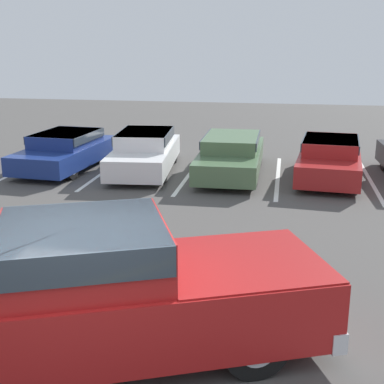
# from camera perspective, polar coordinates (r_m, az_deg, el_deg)

# --- Properties ---
(ground_plane) EXTENTS (60.00, 60.00, 0.00)m
(ground_plane) POSITION_cam_1_polar(r_m,az_deg,el_deg) (7.00, -11.44, -19.26)
(ground_plane) COLOR #4C4947
(stall_stripe_a) EXTENTS (0.12, 5.29, 0.01)m
(stall_stripe_a) POSITION_cam_1_polar(r_m,az_deg,el_deg) (18.32, -17.03, 2.65)
(stall_stripe_a) COLOR white
(stall_stripe_a) RESTS_ON ground_plane
(stall_stripe_b) EXTENTS (0.12, 5.29, 0.01)m
(stall_stripe_b) POSITION_cam_1_polar(r_m,az_deg,el_deg) (17.28, -9.02, 2.39)
(stall_stripe_b) COLOR white
(stall_stripe_b) RESTS_ON ground_plane
(stall_stripe_c) EXTENTS (0.12, 5.29, 0.01)m
(stall_stripe_c) POSITION_cam_1_polar(r_m,az_deg,el_deg) (16.61, -0.19, 2.04)
(stall_stripe_c) COLOR white
(stall_stripe_c) RESTS_ON ground_plane
(stall_stripe_d) EXTENTS (0.12, 5.29, 0.01)m
(stall_stripe_d) POSITION_cam_1_polar(r_m,az_deg,el_deg) (16.37, 9.14, 1.62)
(stall_stripe_d) COLOR white
(stall_stripe_d) RESTS_ON ground_plane
(stall_stripe_e) EXTENTS (0.12, 5.29, 0.01)m
(stall_stripe_e) POSITION_cam_1_polar(r_m,az_deg,el_deg) (16.56, 18.49, 1.16)
(stall_stripe_e) COLOR white
(stall_stripe_e) RESTS_ON ground_plane
(pickup_truck) EXTENTS (6.03, 4.05, 1.83)m
(pickup_truck) POSITION_cam_1_polar(r_m,az_deg,el_deg) (7.01, -8.93, -10.43)
(pickup_truck) COLOR #A51919
(pickup_truck) RESTS_ON ground_plane
(parked_sedan_a) EXTENTS (2.17, 4.41, 1.17)m
(parked_sedan_a) POSITION_cam_1_polar(r_m,az_deg,el_deg) (17.59, -13.31, 4.49)
(parked_sedan_a) COLOR navy
(parked_sedan_a) RESTS_ON ground_plane
(parked_sedan_b) EXTENTS (2.11, 4.64, 1.26)m
(parked_sedan_b) POSITION_cam_1_polar(r_m,az_deg,el_deg) (16.82, -5.05, 4.46)
(parked_sedan_b) COLOR silver
(parked_sedan_b) RESTS_ON ground_plane
(parked_sedan_c) EXTENTS (1.82, 4.76, 1.19)m
(parked_sedan_c) POSITION_cam_1_polar(r_m,az_deg,el_deg) (16.43, 4.20, 4.12)
(parked_sedan_c) COLOR #4C6B47
(parked_sedan_c) RESTS_ON ground_plane
(parked_sedan_d) EXTENTS (2.13, 4.36, 1.20)m
(parked_sedan_d) POSITION_cam_1_polar(r_m,az_deg,el_deg) (16.33, 14.47, 3.58)
(parked_sedan_d) COLOR maroon
(parked_sedan_d) RESTS_ON ground_plane
(wheel_stop_curb) EXTENTS (1.84, 0.20, 0.14)m
(wheel_stop_curb) POSITION_cam_1_polar(r_m,az_deg,el_deg) (20.17, -4.45, 4.68)
(wheel_stop_curb) COLOR #B7B2A8
(wheel_stop_curb) RESTS_ON ground_plane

